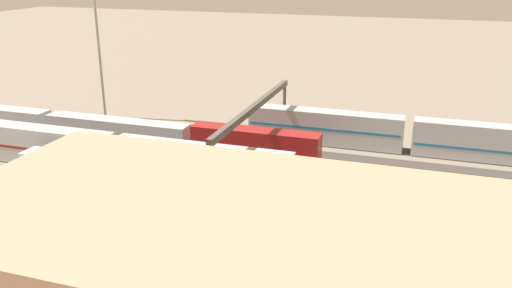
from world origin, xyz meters
TOP-DOWN VIEW (x-y plane):
  - ground_plane at (0.00, 0.00)m, footprint 400.00×400.00m
  - track_bed_0 at (0.00, -12.50)m, footprint 140.00×2.80m
  - track_bed_1 at (0.00, -7.50)m, footprint 140.00×2.80m
  - track_bed_2 at (0.00, -2.50)m, footprint 140.00×2.80m
  - track_bed_3 at (0.00, 2.50)m, footprint 140.00×2.80m
  - track_bed_4 at (0.00, 7.50)m, footprint 140.00×2.80m
  - track_bed_5 at (0.00, 12.50)m, footprint 140.00×2.80m
  - train_on_track_5 at (6.07, 12.50)m, footprint 47.20×3.00m
  - train_on_track_2 at (27.82, -2.50)m, footprint 66.40×3.00m
  - train_on_track_4 at (20.34, 7.50)m, footprint 47.20×3.06m
  - train_on_track_0 at (-27.23, -12.50)m, footprint 71.40×3.06m
  - light_mast_2 at (36.46, -14.67)m, footprint 2.80×0.70m
  - signal_gantry at (3.80, 0.00)m, footprint 0.70×30.00m

SIDE VIEW (x-z plane):
  - ground_plane at x=0.00m, z-range 0.00..0.00m
  - track_bed_0 at x=0.00m, z-range 0.00..0.12m
  - track_bed_1 at x=0.00m, z-range 0.00..0.12m
  - track_bed_2 at x=0.00m, z-range 0.00..0.12m
  - track_bed_3 at x=0.00m, z-range 0.00..0.12m
  - track_bed_4 at x=0.00m, z-range 0.00..0.12m
  - track_bed_5 at x=0.00m, z-range 0.00..0.12m
  - train_on_track_5 at x=6.07m, z-range 0.12..3.92m
  - train_on_track_2 at x=27.82m, z-range -0.09..4.31m
  - train_on_track_0 at x=-27.23m, z-range 0.09..5.09m
  - train_on_track_4 at x=20.34m, z-range 0.09..5.09m
  - signal_gantry at x=3.80m, z-range 3.15..11.95m
  - light_mast_2 at x=36.46m, z-range 3.85..33.72m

